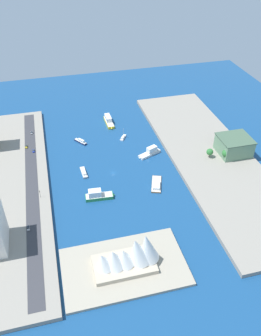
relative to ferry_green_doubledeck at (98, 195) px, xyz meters
name	(u,v)px	position (x,y,z in m)	size (l,w,h in m)	color
ground_plane	(113,173)	(-17.70, -28.13, -3.02)	(440.00, 440.00, 0.00)	navy
quay_west	(210,156)	(-105.78, -28.13, -1.32)	(70.00, 240.00, 3.39)	gray
quay_east	(3,188)	(70.38, -28.13, -1.32)	(70.00, 240.00, 3.39)	gray
peninsula_point	(124,267)	(-4.57, 66.96, -2.02)	(75.90, 45.41, 2.00)	#A89E89
road_strip	(32,182)	(48.27, -28.13, 0.45)	(9.56, 228.00, 0.15)	#38383D
ferry_green_doubledeck	(98,195)	(0.00, 0.00, 0.00)	(23.23, 8.39, 7.99)	#2D8C4C
barge_flat_brown	(156,185)	(-47.72, -3.17, -1.86)	(14.09, 22.26, 3.17)	brown
ferry_yellow_fast	(109,121)	(-30.70, -111.07, -0.28)	(6.74, 26.21, 6.93)	yellow
patrol_launch_navy	(81,141)	(2.39, -81.14, -1.61)	(10.89, 13.98, 3.83)	#1E284C
yacht_sleek_gray	(84,172)	(6.09, -33.35, -1.83)	(4.96, 16.56, 3.19)	#999EA3
sailboat_small_white	(123,137)	(-38.34, -78.68, -2.06)	(8.20, 11.13, 10.64)	white
ferry_white_commuter	(150,152)	(-55.77, -46.32, -0.42)	(22.74, 14.18, 7.26)	silver
terminal_long_green	(234,145)	(-125.91, -26.33, 8.06)	(27.57, 25.57, 15.31)	slate
hatchback_blue	(33,151)	(45.55, -71.42, 1.28)	(1.94, 4.57, 1.55)	black
taxi_yellow_cab	(26,146)	(51.75, -80.21, 1.34)	(2.06, 5.00, 1.67)	black
van_white	(32,133)	(46.39, -103.77, 1.29)	(1.95, 4.44, 1.58)	black
sedan_silver	(28,228)	(51.60, 22.55, 1.32)	(2.05, 4.59, 1.64)	black
traffic_light_waterfront	(40,193)	(42.08, -7.95, 4.72)	(0.36, 0.36, 6.50)	black
opera_landmark	(129,255)	(-7.80, 66.96, 8.44)	(41.04, 21.28, 24.42)	#BCAD93
park_tree_cluster	(220,153)	(-109.81, -20.60, 6.75)	(17.67, 13.72, 10.43)	brown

